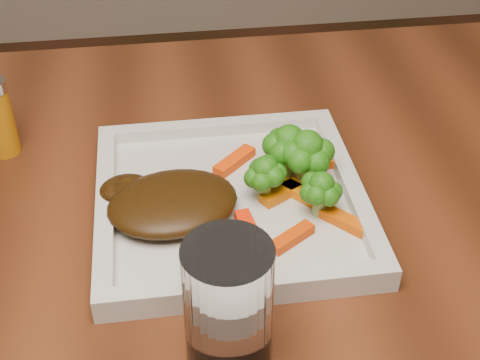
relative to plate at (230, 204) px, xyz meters
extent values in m
cube|color=silver|center=(0.00, 0.00, 0.00)|extent=(0.27, 0.27, 0.01)
ellipsoid|color=#3A2208|center=(-0.06, -0.01, 0.02)|extent=(0.15, 0.12, 0.03)
cube|color=#CF3903|center=(0.05, -0.07, 0.01)|extent=(0.05, 0.04, 0.01)
cube|color=#D14E03|center=(0.10, -0.05, 0.01)|extent=(0.05, 0.05, 0.01)
cube|color=#F52604|center=(0.01, -0.05, 0.01)|extent=(0.02, 0.06, 0.01)
cube|color=#E44F03|center=(0.10, 0.05, 0.01)|extent=(0.07, 0.02, 0.01)
cube|color=#F43F03|center=(0.01, 0.06, 0.01)|extent=(0.05, 0.05, 0.01)
cube|color=orange|center=(0.07, -0.01, 0.01)|extent=(0.05, 0.05, 0.01)
cube|color=#D76103|center=(0.06, 0.00, 0.01)|extent=(0.06, 0.04, 0.01)
cylinder|color=white|center=(-0.02, -0.18, 0.05)|extent=(0.08, 0.08, 0.12)
camera|label=1|loc=(-0.06, -0.52, 0.44)|focal=50.00mm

